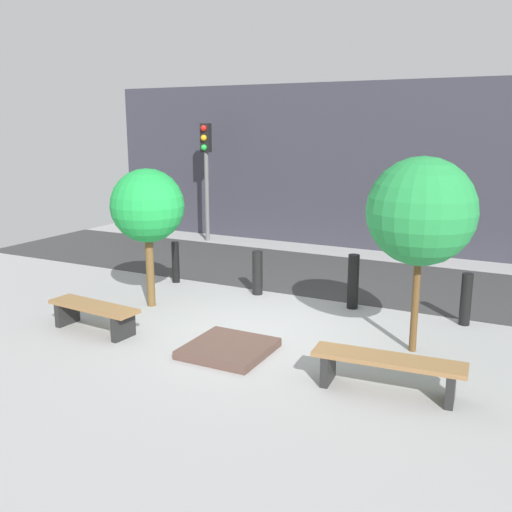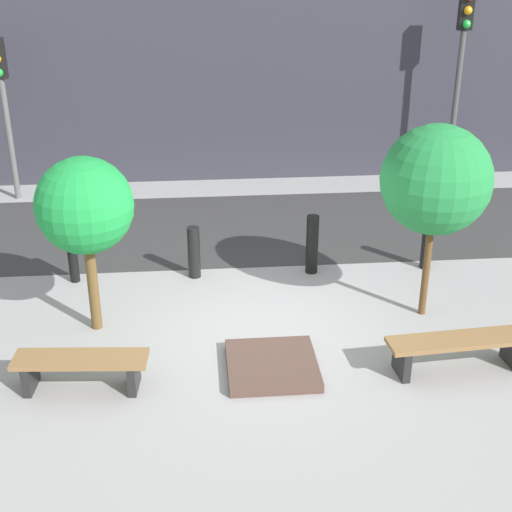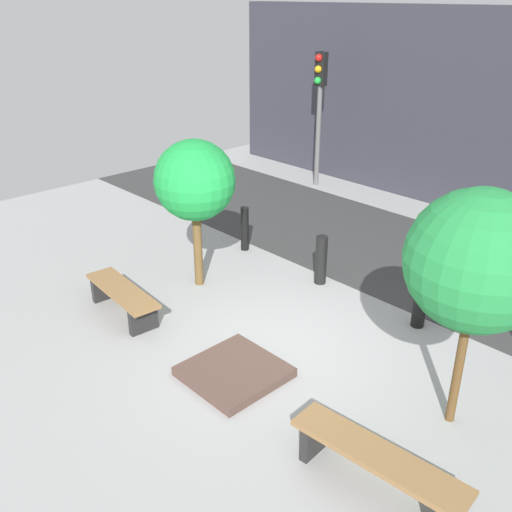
{
  "view_description": "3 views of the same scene",
  "coord_description": "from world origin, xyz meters",
  "px_view_note": "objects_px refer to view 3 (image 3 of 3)",
  "views": [
    {
      "loc": [
        3.87,
        -7.67,
        3.22
      ],
      "look_at": [
        0.11,
        -0.3,
        1.32
      ],
      "focal_mm": 40.0,
      "sensor_mm": 36.0,
      "label": 1
    },
    {
      "loc": [
        -0.89,
        -8.62,
        5.11
      ],
      "look_at": [
        -0.16,
        -0.4,
        1.36
      ],
      "focal_mm": 50.0,
      "sensor_mm": 36.0,
      "label": 2
    },
    {
      "loc": [
        4.62,
        -4.92,
        4.55
      ],
      "look_at": [
        -0.43,
        -0.15,
        1.33
      ],
      "focal_mm": 40.0,
      "sensor_mm": 36.0,
      "label": 3
    }
  ],
  "objects_px": {
    "bench_right": "(377,463)",
    "tree_behind_right_bench": "(478,261)",
    "traffic_light_west": "(320,95)",
    "bench_left": "(123,296)",
    "bollard_far_left": "(245,229)",
    "bollard_left": "(321,260)",
    "planter_bed": "(234,372)",
    "tree_behind_left_bench": "(195,181)",
    "bollard_center": "(421,297)"
  },
  "relations": [
    {
      "from": "bench_right",
      "to": "tree_behind_right_bench",
      "type": "relative_size",
      "value": 0.67
    },
    {
      "from": "tree_behind_right_bench",
      "to": "traffic_light_west",
      "type": "xyz_separation_m",
      "value": [
        -7.0,
        5.62,
        0.22
      ]
    },
    {
      "from": "bench_left",
      "to": "traffic_light_west",
      "type": "height_order",
      "value": "traffic_light_west"
    },
    {
      "from": "bollard_far_left",
      "to": "traffic_light_west",
      "type": "distance_m",
      "value": 4.82
    },
    {
      "from": "bench_left",
      "to": "bench_right",
      "type": "xyz_separation_m",
      "value": [
        4.72,
        0.0,
        0.02
      ]
    },
    {
      "from": "bench_left",
      "to": "bollard_left",
      "type": "height_order",
      "value": "bollard_left"
    },
    {
      "from": "planter_bed",
      "to": "bollard_far_left",
      "type": "relative_size",
      "value": 1.36
    },
    {
      "from": "tree_behind_left_bench",
      "to": "bollard_left",
      "type": "relative_size",
      "value": 2.9
    },
    {
      "from": "planter_bed",
      "to": "tree_behind_left_bench",
      "type": "relative_size",
      "value": 0.47
    },
    {
      "from": "tree_behind_left_bench",
      "to": "tree_behind_right_bench",
      "type": "relative_size",
      "value": 0.88
    },
    {
      "from": "tree_behind_right_bench",
      "to": "traffic_light_west",
      "type": "relative_size",
      "value": 0.86
    },
    {
      "from": "bench_right",
      "to": "bollard_left",
      "type": "relative_size",
      "value": 2.19
    },
    {
      "from": "bench_left",
      "to": "tree_behind_right_bench",
      "type": "relative_size",
      "value": 0.59
    },
    {
      "from": "planter_bed",
      "to": "bench_left",
      "type": "bearing_deg",
      "value": -175.16
    },
    {
      "from": "tree_behind_left_bench",
      "to": "bollard_left",
      "type": "xyz_separation_m",
      "value": [
        1.4,
        1.53,
        -1.4
      ]
    },
    {
      "from": "bench_left",
      "to": "bollard_center",
      "type": "relative_size",
      "value": 1.67
    },
    {
      "from": "planter_bed",
      "to": "traffic_light_west",
      "type": "relative_size",
      "value": 0.36
    },
    {
      "from": "bench_right",
      "to": "bollard_center",
      "type": "bearing_deg",
      "value": 110.38
    },
    {
      "from": "bench_right",
      "to": "traffic_light_west",
      "type": "distance_m",
      "value": 10.16
    },
    {
      "from": "bollard_left",
      "to": "tree_behind_right_bench",
      "type": "bearing_deg",
      "value": -24.77
    },
    {
      "from": "bench_left",
      "to": "bollard_far_left",
      "type": "bearing_deg",
      "value": 104.32
    },
    {
      "from": "bollard_left",
      "to": "bench_left",
      "type": "bearing_deg",
      "value": -114.91
    },
    {
      "from": "tree_behind_right_bench",
      "to": "bollard_far_left",
      "type": "distance_m",
      "value": 5.69
    },
    {
      "from": "planter_bed",
      "to": "tree_behind_right_bench",
      "type": "relative_size",
      "value": 0.42
    },
    {
      "from": "bollard_left",
      "to": "traffic_light_west",
      "type": "bearing_deg",
      "value": 131.98
    },
    {
      "from": "bench_left",
      "to": "planter_bed",
      "type": "distance_m",
      "value": 2.38
    },
    {
      "from": "bench_right",
      "to": "bollard_center",
      "type": "relative_size",
      "value": 1.9
    },
    {
      "from": "bollard_far_left",
      "to": "bollard_left",
      "type": "bearing_deg",
      "value": 0.0
    },
    {
      "from": "bench_left",
      "to": "bollard_left",
      "type": "bearing_deg",
      "value": 69.62
    },
    {
      "from": "tree_behind_right_bench",
      "to": "bollard_center",
      "type": "relative_size",
      "value": 2.85
    },
    {
      "from": "tree_behind_left_bench",
      "to": "tree_behind_right_bench",
      "type": "xyz_separation_m",
      "value": [
        4.72,
        0.0,
        0.23
      ]
    },
    {
      "from": "bollard_far_left",
      "to": "bollard_left",
      "type": "relative_size",
      "value": 1.01
    },
    {
      "from": "bollard_far_left",
      "to": "bollard_center",
      "type": "height_order",
      "value": "bollard_center"
    },
    {
      "from": "bench_left",
      "to": "tree_behind_right_bench",
      "type": "xyz_separation_m",
      "value": [
        4.72,
        1.48,
        1.74
      ]
    },
    {
      "from": "bench_right",
      "to": "tree_behind_right_bench",
      "type": "distance_m",
      "value": 2.27
    },
    {
      "from": "bench_right",
      "to": "bollard_center",
      "type": "xyz_separation_m",
      "value": [
        -1.4,
        3.01,
        0.16
      ]
    },
    {
      "from": "traffic_light_west",
      "to": "bollard_left",
      "type": "bearing_deg",
      "value": -48.02
    },
    {
      "from": "tree_behind_right_bench",
      "to": "bench_left",
      "type": "bearing_deg",
      "value": -162.56
    },
    {
      "from": "bench_right",
      "to": "tree_behind_left_bench",
      "type": "relative_size",
      "value": 0.75
    },
    {
      "from": "bench_left",
      "to": "bollard_left",
      "type": "xyz_separation_m",
      "value": [
        1.4,
        3.01,
        0.11
      ]
    },
    {
      "from": "bench_right",
      "to": "bollard_far_left",
      "type": "bearing_deg",
      "value": 145.56
    },
    {
      "from": "bench_left",
      "to": "bollard_left",
      "type": "relative_size",
      "value": 1.92
    },
    {
      "from": "tree_behind_left_bench",
      "to": "traffic_light_west",
      "type": "distance_m",
      "value": 6.08
    },
    {
      "from": "bollard_left",
      "to": "bollard_center",
      "type": "xyz_separation_m",
      "value": [
        1.92,
        0.0,
        0.06
      ]
    },
    {
      "from": "planter_bed",
      "to": "tree_behind_right_bench",
      "type": "bearing_deg",
      "value": 28.53
    },
    {
      "from": "bench_left",
      "to": "planter_bed",
      "type": "xyz_separation_m",
      "value": [
        2.36,
        0.2,
        -0.25
      ]
    },
    {
      "from": "planter_bed",
      "to": "tree_behind_right_bench",
      "type": "distance_m",
      "value": 3.34
    },
    {
      "from": "bollard_center",
      "to": "bollard_left",
      "type": "bearing_deg",
      "value": 180.0
    },
    {
      "from": "bollard_left",
      "to": "planter_bed",
      "type": "bearing_deg",
      "value": -71.17
    },
    {
      "from": "bench_left",
      "to": "planter_bed",
      "type": "relative_size",
      "value": 1.41
    }
  ]
}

